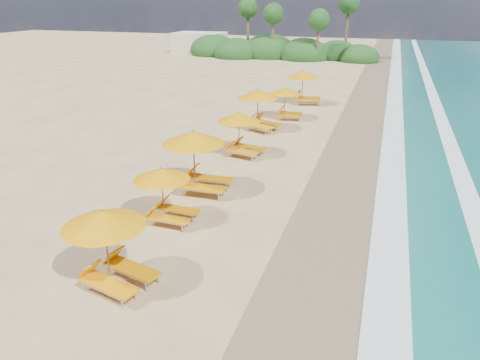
# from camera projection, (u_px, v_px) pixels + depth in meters

# --- Properties ---
(ground) EXTENTS (160.00, 160.00, 0.00)m
(ground) POSITION_uv_depth(u_px,v_px,m) (240.00, 209.00, 17.16)
(ground) COLOR tan
(ground) RESTS_ON ground
(wet_sand) EXTENTS (4.00, 160.00, 0.01)m
(wet_sand) POSITION_uv_depth(u_px,v_px,m) (346.00, 224.00, 16.01)
(wet_sand) COLOR #816D4D
(wet_sand) RESTS_ON ground
(surf_foam) EXTENTS (4.00, 160.00, 0.01)m
(surf_foam) POSITION_uv_depth(u_px,v_px,m) (427.00, 235.00, 15.22)
(surf_foam) COLOR white
(surf_foam) RESTS_ON ground
(station_3) EXTENTS (2.86, 2.76, 2.33)m
(station_3) POSITION_uv_depth(u_px,v_px,m) (111.00, 245.00, 12.14)
(station_3) COLOR olive
(station_3) RESTS_ON ground
(station_4) EXTENTS (2.26, 2.09, 2.08)m
(station_4) POSITION_uv_depth(u_px,v_px,m) (167.00, 192.00, 15.79)
(station_4) COLOR olive
(station_4) RESTS_ON ground
(station_5) EXTENTS (2.89, 2.68, 2.65)m
(station_5) POSITION_uv_depth(u_px,v_px,m) (199.00, 158.00, 18.18)
(station_5) COLOR olive
(station_5) RESTS_ON ground
(station_6) EXTENTS (2.75, 2.64, 2.26)m
(station_6) POSITION_uv_depth(u_px,v_px,m) (242.00, 131.00, 22.53)
(station_6) COLOR olive
(station_6) RESTS_ON ground
(station_7) EXTENTS (3.26, 3.23, 2.50)m
(station_7) POSITION_uv_depth(u_px,v_px,m) (260.00, 107.00, 26.84)
(station_7) COLOR olive
(station_7) RESTS_ON ground
(station_8) EXTENTS (2.48, 2.34, 2.14)m
(station_8) POSITION_uv_depth(u_px,v_px,m) (287.00, 101.00, 29.42)
(station_8) COLOR olive
(station_8) RESTS_ON ground
(station_9) EXTENTS (3.14, 3.03, 2.55)m
(station_9) POSITION_uv_depth(u_px,v_px,m) (305.00, 85.00, 33.49)
(station_9) COLOR olive
(station_9) RESTS_ON ground
(treeline) EXTENTS (25.80, 8.80, 9.74)m
(treeline) POSITION_uv_depth(u_px,v_px,m) (276.00, 50.00, 59.66)
(treeline) COLOR #163D14
(treeline) RESTS_ON ground
(beach_building) EXTENTS (7.00, 5.00, 2.80)m
(beach_building) POSITION_uv_depth(u_px,v_px,m) (200.00, 43.00, 65.18)
(beach_building) COLOR beige
(beach_building) RESTS_ON ground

